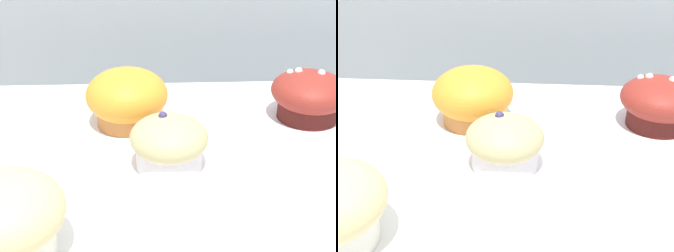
# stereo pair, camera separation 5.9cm
# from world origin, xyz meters

# --- Properties ---
(wall_back) EXTENTS (3.20, 0.10, 1.80)m
(wall_back) POSITION_xyz_m (0.00, 0.60, 0.90)
(wall_back) COLOR #A8B2B7
(wall_back) RESTS_ON ground
(muffin_front_center) EXTENTS (0.12, 0.12, 0.08)m
(muffin_front_center) POSITION_xyz_m (-0.23, 0.17, 0.96)
(muffin_front_center) COLOR #C77B3D
(muffin_front_center) RESTS_ON display_counter
(muffin_back_left) EXTENTS (0.10, 0.10, 0.07)m
(muffin_back_left) POSITION_xyz_m (-0.17, 0.05, 0.95)
(muffin_back_left) COLOR silver
(muffin_back_left) RESTS_ON display_counter
(muffin_back_right) EXTENTS (0.11, 0.11, 0.08)m
(muffin_back_right) POSITION_xyz_m (0.04, 0.18, 0.96)
(muffin_back_right) COLOR #4C1815
(muffin_back_right) RESTS_ON display_counter
(muffin_front_left) EXTENTS (0.12, 0.12, 0.09)m
(muffin_front_left) POSITION_xyz_m (-0.33, -0.10, 0.96)
(muffin_front_left) COLOR white
(muffin_front_left) RESTS_ON display_counter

